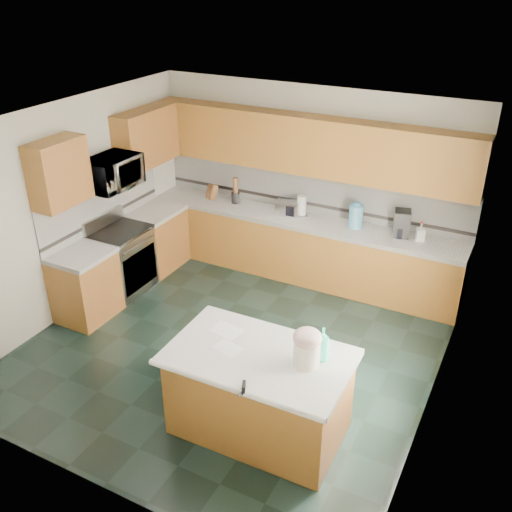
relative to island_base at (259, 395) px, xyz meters
The scene contains 52 objects.
floor 1.43m from the island_base, 131.12° to the left, with size 4.60×4.60×0.00m, color black.
ceiling 2.65m from the island_base, 131.12° to the left, with size 4.60×4.60×0.00m, color white.
wall_back 3.59m from the island_base, 105.03° to the left, with size 4.60×0.04×2.70m, color silver.
wall_front 1.82m from the island_base, 124.89° to the right, with size 4.60×0.04×2.70m, color silver.
wall_left 3.50m from the island_base, 162.26° to the left, with size 0.04×4.60×2.70m, color silver.
wall_right 1.98m from the island_base, 35.95° to the left, with size 0.04×4.60×2.70m, color silver.
back_base_cab 3.16m from the island_base, 106.53° to the left, with size 4.60×0.60×0.86m, color brown.
back_countertop 3.19m from the island_base, 106.53° to the left, with size 4.60×0.64×0.06m, color white.
back_upper_cab 3.62m from the island_base, 105.86° to the left, with size 4.60×0.33×0.78m, color brown.
back_backsplash 3.53m from the island_base, 105.17° to the left, with size 4.60×0.02×0.63m, color silver.
back_accent_band 3.49m from the island_base, 105.19° to the left, with size 4.60×0.01×0.05m, color black.
left_base_cab_rear 3.71m from the island_base, 141.33° to the left, with size 0.60×0.82×0.86m, color brown.
left_counter_rear 3.74m from the island_base, 141.33° to the left, with size 0.64×0.82×0.06m, color white.
left_base_cab_front 3.01m from the island_base, 164.76° to the left, with size 0.60×0.72×0.86m, color brown.
left_counter_front 3.04m from the island_base, 164.76° to the left, with size 0.64×0.72×0.06m, color white.
left_backsplash 3.65m from the island_base, 153.63° to the left, with size 0.02×2.30×0.63m, color silver.
left_accent_band 3.60m from the island_base, 153.59° to the left, with size 0.01×2.30×0.05m, color black.
left_upper_cab_rear 4.19m from the island_base, 141.02° to the left, with size 0.33×1.09×0.78m, color brown.
left_upper_cab_front 3.48m from the island_base, 165.40° to the left, with size 0.33×0.72×0.78m, color brown.
range_body 3.28m from the island_base, 152.18° to the left, with size 0.60×0.76×0.88m, color #B7B7BC.
range_oven_door 3.03m from the island_base, 149.61° to the left, with size 0.02×0.68×0.55m, color black.
range_cooktop 3.31m from the island_base, 152.18° to the left, with size 0.62×0.78×0.04m, color black.
range_handle 3.02m from the island_base, 149.32° to the left, with size 0.02×0.02×0.66m, color #B7B7BC.
range_backguard 3.56m from the island_base, 154.16° to the left, with size 0.06×0.76×0.18m, color #B7B7BC.
microwave 3.53m from the island_base, 152.18° to the left, with size 0.73×0.50×0.41m, color #B7B7BC.
island_base is the anchor object (origin of this frame).
island_top 0.46m from the island_base, ahead, with size 1.70×1.01×0.06m, color white.
island_bullnose 0.68m from the island_base, 90.00° to the right, with size 0.06×0.06×1.70m, color white.
treat_jar 0.76m from the island_base, ahead, with size 0.24×0.24×0.25m, color white.
treat_jar_lid 0.90m from the island_base, ahead, with size 0.26×0.26×0.16m, color beige.
treat_jar_knob 0.95m from the island_base, ahead, with size 0.03×0.03×0.09m, color tan.
treat_jar_knob_end_l 0.93m from the island_base, ahead, with size 0.05×0.05×0.05m, color tan.
treat_jar_knob_end_r 0.97m from the island_base, ahead, with size 0.05×0.05×0.05m, color tan.
soap_bottle_island 0.87m from the island_base, 19.82° to the left, with size 0.13×0.13×0.33m, color #2BBD9E.
paper_sheet_a 0.58m from the island_base, 169.10° to the right, with size 0.26×0.20×0.00m, color white.
paper_sheet_b 0.70m from the island_base, 158.26° to the left, with size 0.29×0.22×0.00m, color white.
clamp_body 0.70m from the island_base, 78.34° to the right, with size 0.03×0.10×0.09m, color black.
clamp_handle 0.73m from the island_base, 79.57° to the right, with size 0.02×0.02×0.07m, color black.
knife_block 3.94m from the island_base, 127.73° to the left, with size 0.12×0.10×0.22m, color #472814.
utensil_crock 3.73m from the island_base, 122.57° to the left, with size 0.13×0.13×0.16m, color black.
utensil_bundle 3.77m from the island_base, 122.57° to the left, with size 0.07×0.07×0.23m, color #472814.
toaster_oven 3.33m from the island_base, 110.03° to the left, with size 0.32×0.22×0.19m, color #B7B7BC.
toaster_oven_door 3.24m from the island_base, 110.66° to the left, with size 0.28×0.01×0.15m, color black.
paper_towel 3.33m from the island_base, 106.56° to the left, with size 0.13×0.13×0.29m, color white.
paper_towel_base 3.30m from the island_base, 106.56° to the left, with size 0.20×0.20×0.01m, color #B7B7BC.
water_jug 3.16m from the island_base, 92.24° to the left, with size 0.19×0.19×0.32m, color #589FC5.
water_jug_neck 3.20m from the island_base, 92.24° to the left, with size 0.09×0.09×0.05m, color #589FC5.
coffee_maker 3.22m from the island_base, 81.00° to the left, with size 0.21×0.23×0.35m, color black.
coffee_carafe 3.15m from the island_base, 80.85° to the left, with size 0.15×0.15×0.15m, color black.
soap_bottle_back 3.23m from the island_base, 76.28° to the left, with size 0.11×0.11×0.24m, color white.
soap_back_cap 3.26m from the island_base, 76.28° to the left, with size 0.02×0.02×0.03m, color red.
window_light_proxy 1.94m from the island_base, 30.84° to the left, with size 0.02×1.40×1.10m, color white.
Camera 1 is at (2.82, -4.80, 4.15)m, focal length 40.00 mm.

